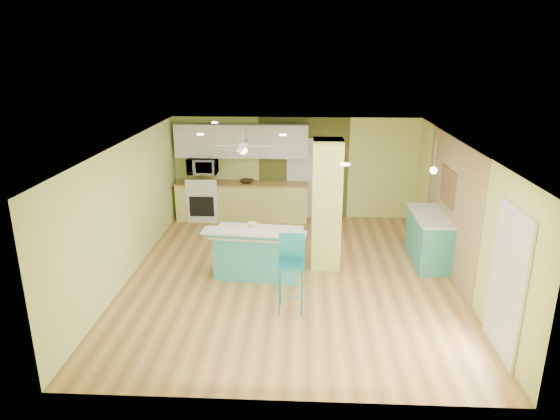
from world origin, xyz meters
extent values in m
cube|color=#996635|center=(0.00, 0.00, -0.01)|extent=(6.00, 7.00, 0.01)
cube|color=white|center=(0.00, 0.00, 2.50)|extent=(6.00, 7.00, 0.01)
cube|color=#D2DD76|center=(0.00, 3.50, 1.25)|extent=(6.00, 0.01, 2.50)
cube|color=#D2DD76|center=(0.00, -3.50, 1.25)|extent=(6.00, 0.01, 2.50)
cube|color=#D2DD76|center=(-3.00, 0.00, 1.25)|extent=(0.01, 7.00, 2.50)
cube|color=#D2DD76|center=(3.00, 0.00, 1.25)|extent=(0.01, 7.00, 2.50)
cube|color=#977D56|center=(2.99, 0.60, 1.25)|extent=(0.02, 3.40, 2.50)
cube|color=#4A5020|center=(0.20, 3.49, 1.25)|extent=(2.20, 0.02, 2.50)
cube|color=silver|center=(0.20, 3.46, 1.00)|extent=(0.82, 0.05, 2.00)
cube|color=white|center=(2.97, -2.30, 1.05)|extent=(0.04, 1.08, 2.10)
cube|color=#BDC059|center=(0.65, 0.50, 1.25)|extent=(0.55, 0.55, 2.50)
cube|color=#CFD06C|center=(-1.30, 3.20, 0.45)|extent=(3.20, 0.60, 0.90)
cube|color=#A07537|center=(-1.30, 3.20, 0.92)|extent=(3.25, 0.63, 0.04)
cube|color=white|center=(-2.25, 3.20, 0.45)|extent=(0.76, 0.64, 0.90)
cube|color=black|center=(-2.25, 2.87, 0.42)|extent=(0.59, 0.02, 0.50)
cube|color=white|center=(-2.25, 2.90, 0.99)|extent=(0.76, 0.06, 0.18)
cube|color=silver|center=(-1.30, 3.32, 1.95)|extent=(3.20, 0.34, 0.80)
imported|color=silver|center=(-2.25, 3.20, 1.35)|extent=(0.70, 0.48, 0.39)
cylinder|color=silver|center=(-1.10, 2.00, 2.30)|extent=(0.03, 0.03, 0.40)
cylinder|color=silver|center=(-1.10, 2.00, 2.10)|extent=(0.24, 0.24, 0.10)
sphere|color=white|center=(-1.10, 2.00, 1.98)|extent=(0.18, 0.18, 0.18)
cylinder|color=white|center=(2.65, 0.75, 2.19)|extent=(0.01, 0.01, 0.62)
sphere|color=white|center=(2.65, 0.75, 1.88)|extent=(0.14, 0.14, 0.14)
cube|color=brown|center=(2.96, 0.80, 1.55)|extent=(0.03, 0.90, 0.70)
cube|color=teal|center=(-0.62, 0.03, 0.41)|extent=(1.61, 0.91, 0.81)
cube|color=beige|center=(-0.62, 0.03, 0.84)|extent=(1.70, 1.01, 0.05)
cube|color=teal|center=(-0.66, -0.33, 0.92)|extent=(1.74, 0.29, 0.12)
cube|color=beige|center=(-0.66, -0.33, 0.97)|extent=(1.88, 0.56, 0.04)
cylinder|color=#1B797D|center=(-0.15, -1.49, 0.40)|extent=(0.03, 0.03, 0.80)
cylinder|color=#1B797D|center=(0.21, -1.49, 0.40)|extent=(0.03, 0.03, 0.80)
cylinder|color=#1B797D|center=(-0.14, -1.13, 0.40)|extent=(0.03, 0.03, 0.80)
cylinder|color=#1B797D|center=(0.21, -1.14, 0.40)|extent=(0.03, 0.03, 0.80)
cube|color=#1B797D|center=(0.03, -1.31, 0.81)|extent=(0.43, 0.43, 0.03)
cube|color=#1B797D|center=(0.03, -1.12, 1.05)|extent=(0.42, 0.04, 0.44)
cube|color=teal|center=(2.70, 0.79, 0.47)|extent=(0.61, 1.48, 0.95)
cube|color=white|center=(2.70, 0.79, 0.97)|extent=(0.65, 1.54, 0.04)
imported|color=#322114|center=(-1.18, 3.19, 0.98)|extent=(0.41, 0.41, 0.08)
cylinder|color=yellow|center=(-0.72, 0.02, 0.95)|extent=(0.16, 0.16, 0.18)
camera|label=1|loc=(0.21, -8.53, 4.07)|focal=32.00mm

